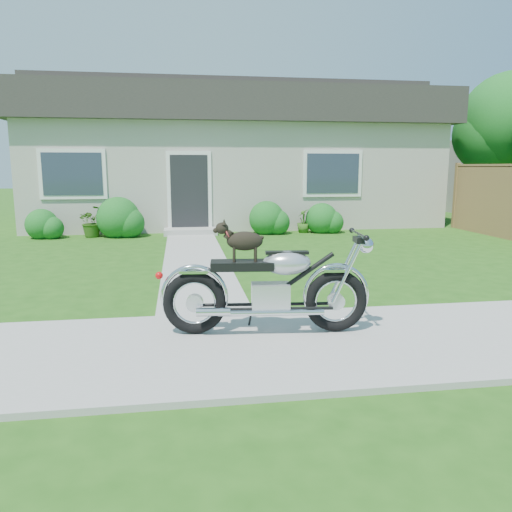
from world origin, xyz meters
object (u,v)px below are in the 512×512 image
(potted_plant_left, at_px, (92,221))
(motorcycle_with_dog, at_px, (269,285))
(potted_plant_right, at_px, (304,221))
(house, at_px, (232,155))

(potted_plant_left, bearing_deg, motorcycle_with_dog, -69.14)
(motorcycle_with_dog, bearing_deg, potted_plant_right, 79.29)
(house, xyz_separation_m, potted_plant_left, (-4.00, -3.44, -1.75))
(potted_plant_right, height_order, motorcycle_with_dog, motorcycle_with_dog)
(potted_plant_left, relative_size, potted_plant_right, 1.25)
(potted_plant_right, xyz_separation_m, motorcycle_with_dog, (-2.44, -8.24, 0.23))
(potted_plant_left, height_order, motorcycle_with_dog, motorcycle_with_dog)
(potted_plant_left, distance_m, motorcycle_with_dog, 8.82)
(potted_plant_right, bearing_deg, motorcycle_with_dog, -106.51)
(motorcycle_with_dog, bearing_deg, potted_plant_left, 116.65)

